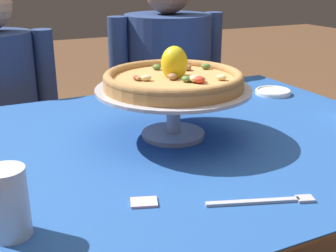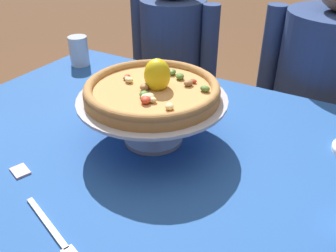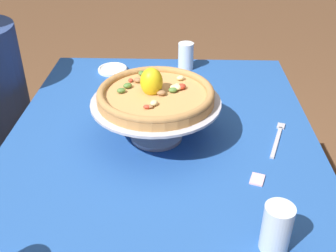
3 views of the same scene
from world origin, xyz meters
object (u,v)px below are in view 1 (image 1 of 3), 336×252
Objects in this scene: pizza_stand at (173,100)px; sugar_packet at (144,202)px; diner_right at (168,107)px; side_plate at (273,92)px; dinner_fork at (267,201)px; pizza at (174,78)px; diner_left at (2,138)px; water_glass_front_left at (9,207)px.

pizza_stand is 7.95× the size of sugar_packet.
diner_right reaches higher than pizza_stand.
side_plate reaches higher than dinner_fork.
pizza reaches higher than dinner_fork.
sugar_packet is 1.10m from diner_left.
diner_right reaches higher than diner_left.
side_plate is at bearing -72.35° from diner_right.
pizza is 7.08× the size of sugar_packet.
water_glass_front_left is 0.60× the size of dinner_fork.
pizza_stand is 0.37m from sugar_packet.
dinner_fork is at bearing -129.46° from side_plate.
diner_right is at bearing 107.65° from side_plate.
dinner_fork is 0.17× the size of diner_right.
pizza reaches higher than water_glass_front_left.
side_plate is (0.50, 0.22, -0.15)m from pizza.
water_glass_front_left is 0.96× the size of side_plate.
diner_left is (-0.88, 0.56, -0.22)m from side_plate.
pizza is 0.57m from side_plate.
pizza_stand is 0.40m from dinner_fork.
pizza is (0.00, 0.00, 0.06)m from pizza_stand.
dinner_fork is at bearing -89.23° from pizza_stand.
water_glass_front_left is at bearing -93.34° from diner_left.
pizza is 0.87m from diner_right.
pizza_stand is 0.06m from pizza.
sugar_packet is at bearing -80.76° from diner_left.
diner_right is at bearing -3.11° from diner_left.
pizza is 0.30× the size of diner_right.
dinner_fork is 1.18m from diner_right.
side_plate is (0.94, 0.51, -0.04)m from water_glass_front_left.
diner_right reaches higher than side_plate.
side_plate is at bearing -32.32° from diner_left.
sugar_packet is at bearing -117.88° from diner_right.
water_glass_front_left is (-0.44, -0.29, -0.05)m from pizza_stand.
water_glass_front_left is (-0.44, -0.29, -0.10)m from pizza.
diner_right reaches higher than pizza.
sugar_packet is at bearing -0.11° from water_glass_front_left.
dinner_fork is at bearing -71.73° from diner_left.
side_plate is 0.78m from dinner_fork.
pizza is at bearing -63.88° from diner_left.
water_glass_front_left reaches higher than dinner_fork.
diner_left is at bearing 86.66° from water_glass_front_left.
pizza is at bearing -156.66° from side_plate.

